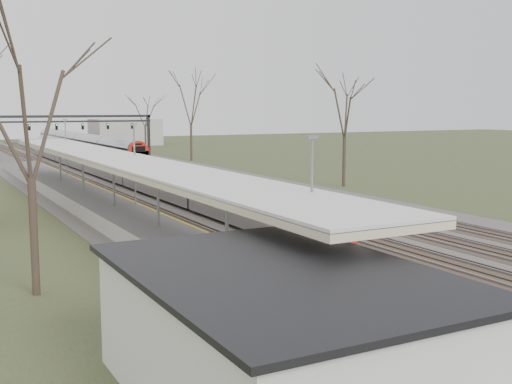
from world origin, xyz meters
TOP-DOWN VIEW (x-y plane):
  - track_bed at (0.26, 55.00)m, footprint 24.00×160.00m
  - platform at (-9.05, 37.50)m, footprint 3.50×69.00m
  - canopy at (-9.05, 32.99)m, footprint 4.10×50.00m
  - station_building at (-12.50, 8.00)m, footprint 6.00×9.00m
  - signal_gantry at (0.29, 84.99)m, footprint 21.00×0.59m
  - tree_west_near at (-16.00, 20.00)m, footprint 5.00×5.00m
  - tree_east_far at (14.00, 42.00)m, footprint 5.00×5.00m
  - train_near at (-2.50, 57.32)m, footprint 2.62×75.21m
  - train_far at (4.50, 101.08)m, footprint 2.62×60.21m
  - passenger at (-9.08, 7.19)m, footprint 0.67×0.79m

SIDE VIEW (x-z plane):
  - track_bed at x=0.26m, z-range -0.05..0.17m
  - platform at x=-9.05m, z-range 0.00..1.00m
  - train_near at x=-2.50m, z-range -0.05..3.00m
  - train_far at x=4.50m, z-range -0.05..3.00m
  - station_building at x=-12.50m, z-range 0.00..3.20m
  - passenger at x=-9.08m, z-range 1.00..2.85m
  - canopy at x=-9.05m, z-range 2.37..5.48m
  - signal_gantry at x=0.29m, z-range 1.87..7.95m
  - tree_west_near at x=-16.00m, z-range 2.14..12.44m
  - tree_east_far at x=14.00m, z-range 2.14..12.44m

